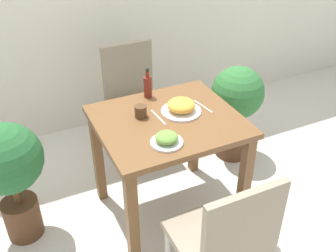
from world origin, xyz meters
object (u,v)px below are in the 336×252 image
object	(u,v)px
chair_far	(134,96)
potted_plant_left	(9,169)
potted_plant_right	(236,104)
side_plate	(167,139)
food_plate	(181,107)
drink_cup	(141,111)
sauce_bottle	(147,86)
chair_near	(226,239)

from	to	relation	value
chair_far	potted_plant_left	bearing A→B (deg)	-150.42
potted_plant_right	side_plate	bearing A→B (deg)	-145.92
chair_far	food_plate	world-z (taller)	chair_far
side_plate	drink_cup	xyz separation A→B (m)	(-0.02, 0.31, 0.01)
drink_cup	sauce_bottle	size ratio (longest dim) A/B	0.36
food_plate	sauce_bottle	xyz separation A→B (m)	(-0.11, 0.26, 0.04)
sauce_bottle	potted_plant_left	world-z (taller)	sauce_bottle
food_plate	potted_plant_left	bearing A→B (deg)	170.36
drink_cup	sauce_bottle	bearing A→B (deg)	57.92
chair_far	potted_plant_right	distance (m)	0.79
chair_far	side_plate	xyz separation A→B (m)	(-0.18, -0.98, 0.27)
potted_plant_left	drink_cup	bearing A→B (deg)	-8.66
food_plate	side_plate	xyz separation A→B (m)	(-0.22, -0.26, -0.01)
side_plate	potted_plant_right	size ratio (longest dim) A/B	0.23
chair_near	potted_plant_left	size ratio (longest dim) A/B	1.10
chair_near	drink_cup	size ratio (longest dim) A/B	12.08
chair_far	drink_cup	size ratio (longest dim) A/B	12.08
side_plate	potted_plant_left	xyz separation A→B (m)	(-0.80, 0.43, -0.24)
food_plate	potted_plant_left	xyz separation A→B (m)	(-1.01, 0.17, -0.25)
food_plate	chair_far	bearing A→B (deg)	92.74
chair_near	potted_plant_right	bearing A→B (deg)	-125.95
chair_near	potted_plant_left	world-z (taller)	chair_near
food_plate	sauce_bottle	world-z (taller)	sauce_bottle
chair_far	potted_plant_right	size ratio (longest dim) A/B	1.16
drink_cup	chair_far	bearing A→B (deg)	73.12
potted_plant_right	potted_plant_left	bearing A→B (deg)	-174.62
side_plate	chair_near	bearing A→B (deg)	-83.16
side_plate	sauce_bottle	size ratio (longest dim) A/B	0.87
sauce_bottle	potted_plant_right	bearing A→B (deg)	4.94
potted_plant_left	potted_plant_right	distance (m)	1.67
food_plate	drink_cup	distance (m)	0.25
food_plate	potted_plant_right	size ratio (longest dim) A/B	0.32
drink_cup	sauce_bottle	xyz separation A→B (m)	(0.13, 0.21, 0.04)
side_plate	potted_plant_right	distance (m)	1.09
drink_cup	potted_plant_right	bearing A→B (deg)	17.19
drink_cup	chair_near	bearing A→B (deg)	-84.18
sauce_bottle	drink_cup	bearing A→B (deg)	-122.08
chair_near	side_plate	bearing A→B (deg)	-83.16
chair_far	potted_plant_right	world-z (taller)	chair_far
sauce_bottle	potted_plant_right	size ratio (longest dim) A/B	0.27
side_plate	sauce_bottle	xyz separation A→B (m)	(0.11, 0.52, 0.05)
side_plate	sauce_bottle	distance (m)	0.53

